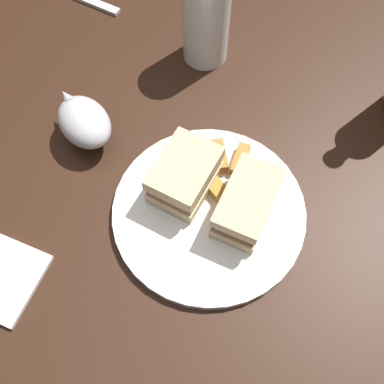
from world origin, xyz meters
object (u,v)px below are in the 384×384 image
object	(u,v)px
pint_glass	(206,23)
gravy_boat	(84,122)
sandwich_half_left	(247,203)
napkin	(6,280)
plate	(209,212)
sandwich_half_right	(184,177)

from	to	relation	value
pint_glass	gravy_boat	size ratio (longest dim) A/B	1.33
sandwich_half_left	napkin	distance (m)	0.36
sandwich_half_left	pint_glass	size ratio (longest dim) A/B	0.76
gravy_boat	sandwich_half_left	bearing A→B (deg)	-106.25
plate	napkin	bearing A→B (deg)	123.00
sandwich_half_left	pint_glass	xyz separation A→B (m)	(0.30, 0.13, 0.03)
sandwich_half_right	gravy_boat	distance (m)	0.19
sandwich_half_right	pint_glass	world-z (taller)	pint_glass
plate	napkin	distance (m)	0.30
sandwich_half_left	gravy_boat	bearing A→B (deg)	73.75
plate	gravy_boat	bearing A→B (deg)	67.88
pint_glass	plate	bearing A→B (deg)	-166.27
gravy_boat	plate	bearing A→B (deg)	-112.12
sandwich_half_right	napkin	bearing A→B (deg)	132.76
sandwich_half_left	pint_glass	distance (m)	0.32
sandwich_half_left	gravy_boat	size ratio (longest dim) A/B	1.01
sandwich_half_left	pint_glass	bearing A→B (deg)	23.17
plate	pint_glass	world-z (taller)	pint_glass
gravy_boat	napkin	world-z (taller)	gravy_boat
gravy_boat	napkin	bearing A→B (deg)	172.34
plate	pint_glass	distance (m)	0.32
sandwich_half_right	napkin	world-z (taller)	sandwich_half_right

